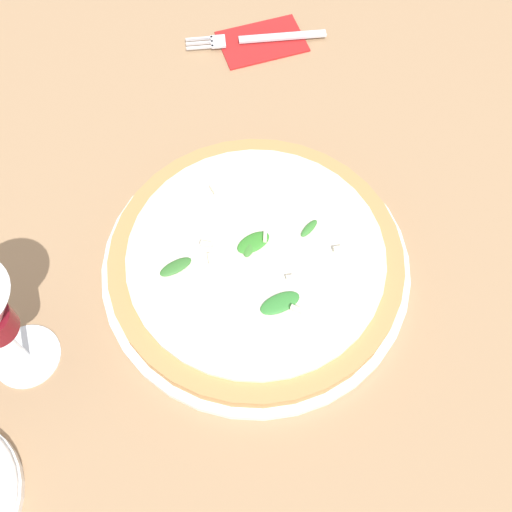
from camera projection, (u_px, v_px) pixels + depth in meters
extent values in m
plane|color=#9E7A56|center=(250.00, 237.00, 0.73)|extent=(6.00, 6.00, 0.00)
cylinder|color=white|center=(256.00, 266.00, 0.71)|extent=(0.36, 0.36, 0.01)
cylinder|color=#B7844C|center=(256.00, 260.00, 0.69)|extent=(0.34, 0.34, 0.02)
cylinder|color=silver|center=(256.00, 255.00, 0.68)|extent=(0.30, 0.30, 0.01)
ellipsoid|color=#337F31|center=(280.00, 303.00, 0.65)|extent=(0.05, 0.03, 0.01)
ellipsoid|color=#358329|center=(253.00, 243.00, 0.68)|extent=(0.04, 0.02, 0.01)
ellipsoid|color=#35712D|center=(174.00, 264.00, 0.67)|extent=(0.04, 0.02, 0.01)
ellipsoid|color=#3A7B2D|center=(250.00, 248.00, 0.68)|extent=(0.03, 0.02, 0.01)
ellipsoid|color=#397D30|center=(309.00, 228.00, 0.69)|extent=(0.03, 0.02, 0.01)
cube|color=beige|center=(296.00, 310.00, 0.64)|extent=(0.01, 0.01, 0.01)
cube|color=beige|center=(264.00, 238.00, 0.68)|extent=(0.01, 0.01, 0.01)
cube|color=beige|center=(214.00, 190.00, 0.71)|extent=(0.01, 0.01, 0.01)
cube|color=beige|center=(159.00, 238.00, 0.68)|extent=(0.01, 0.01, 0.01)
cube|color=beige|center=(339.00, 249.00, 0.68)|extent=(0.01, 0.01, 0.01)
cube|color=beige|center=(210.00, 259.00, 0.67)|extent=(0.01, 0.01, 0.01)
cube|color=beige|center=(207.00, 245.00, 0.68)|extent=(0.01, 0.01, 0.01)
cube|color=beige|center=(290.00, 277.00, 0.66)|extent=(0.01, 0.01, 0.00)
cylinder|color=white|center=(27.00, 356.00, 0.66)|extent=(0.07, 0.07, 0.00)
cylinder|color=white|center=(13.00, 343.00, 0.62)|extent=(0.01, 0.01, 0.08)
cube|color=#B21E1E|center=(262.00, 41.00, 0.89)|extent=(0.14, 0.11, 0.01)
cube|color=silver|center=(283.00, 37.00, 0.88)|extent=(0.12, 0.08, 0.00)
cube|color=silver|center=(218.00, 42.00, 0.88)|extent=(0.03, 0.03, 0.00)
cube|color=silver|center=(199.00, 39.00, 0.88)|extent=(0.04, 0.02, 0.00)
cube|color=silver|center=(199.00, 43.00, 0.88)|extent=(0.04, 0.02, 0.00)
cube|color=silver|center=(200.00, 47.00, 0.87)|extent=(0.04, 0.02, 0.00)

